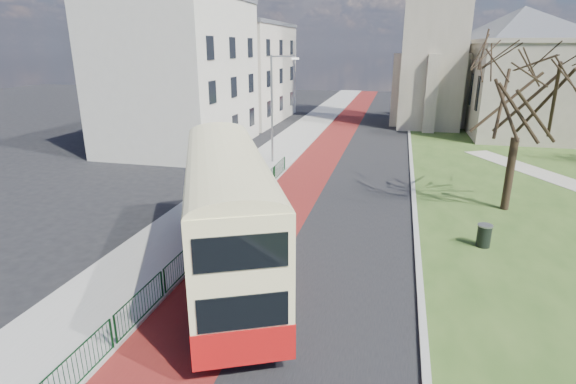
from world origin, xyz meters
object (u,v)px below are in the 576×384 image
(winter_tree_near, at_px, (525,76))
(litter_bin, at_px, (484,235))
(bus, at_px, (227,209))
(streetlamp, at_px, (274,104))

(winter_tree_near, xyz_separation_m, litter_bin, (-1.99, -5.58, -6.68))
(bus, bearing_deg, streetlamp, 75.28)
(winter_tree_near, distance_m, litter_bin, 8.93)
(streetlamp, xyz_separation_m, litter_bin, (13.34, -12.73, -4.02))
(bus, xyz_separation_m, winter_tree_near, (12.15, 10.93, 4.39))
(streetlamp, height_order, litter_bin, streetlamp)
(winter_tree_near, bearing_deg, streetlamp, 154.99)
(bus, height_order, winter_tree_near, winter_tree_near)
(streetlamp, relative_size, bus, 0.67)
(streetlamp, distance_m, bus, 18.44)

